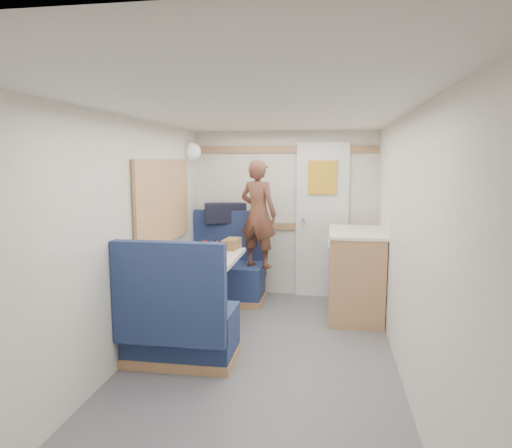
% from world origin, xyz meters
% --- Properties ---
extents(floor, '(4.50, 4.50, 0.00)m').
position_xyz_m(floor, '(0.00, 0.00, 0.00)').
color(floor, '#515156').
rests_on(floor, ground).
extents(ceiling, '(4.50, 4.50, 0.00)m').
position_xyz_m(ceiling, '(0.00, 0.00, 2.00)').
color(ceiling, silver).
rests_on(ceiling, wall_back).
extents(wall_back, '(2.20, 0.02, 2.00)m').
position_xyz_m(wall_back, '(0.00, 2.25, 1.00)').
color(wall_back, silver).
rests_on(wall_back, floor).
extents(wall_left, '(0.02, 4.50, 2.00)m').
position_xyz_m(wall_left, '(-1.10, 0.00, 1.00)').
color(wall_left, silver).
rests_on(wall_left, floor).
extents(wall_right, '(0.02, 4.50, 2.00)m').
position_xyz_m(wall_right, '(1.10, 0.00, 1.00)').
color(wall_right, silver).
rests_on(wall_right, floor).
extents(oak_trim_low, '(2.15, 0.02, 0.08)m').
position_xyz_m(oak_trim_low, '(0.00, 2.23, 0.85)').
color(oak_trim_low, '#AD7E4E').
rests_on(oak_trim_low, wall_back).
extents(oak_trim_high, '(2.15, 0.02, 0.08)m').
position_xyz_m(oak_trim_high, '(0.00, 2.23, 1.78)').
color(oak_trim_high, '#AD7E4E').
rests_on(oak_trim_high, wall_back).
extents(side_window, '(0.04, 1.30, 0.72)m').
position_xyz_m(side_window, '(-1.08, 1.00, 1.25)').
color(side_window, '#A2AB91').
rests_on(side_window, wall_left).
extents(rear_door, '(0.62, 0.12, 1.86)m').
position_xyz_m(rear_door, '(0.45, 2.22, 0.97)').
color(rear_door, white).
rests_on(rear_door, wall_back).
extents(dinette_table, '(0.62, 0.92, 0.72)m').
position_xyz_m(dinette_table, '(-0.65, 1.00, 0.57)').
color(dinette_table, white).
rests_on(dinette_table, floor).
extents(bench_far, '(0.90, 0.59, 1.05)m').
position_xyz_m(bench_far, '(-0.65, 1.86, 0.30)').
color(bench_far, '#162547').
rests_on(bench_far, floor).
extents(bench_near, '(0.90, 0.59, 1.05)m').
position_xyz_m(bench_near, '(-0.65, 0.14, 0.30)').
color(bench_near, '#162547').
rests_on(bench_near, floor).
extents(ledge, '(0.90, 0.14, 0.04)m').
position_xyz_m(ledge, '(-0.65, 2.12, 0.88)').
color(ledge, '#AD7E4E').
rests_on(ledge, bench_far).
extents(dome_light, '(0.20, 0.20, 0.20)m').
position_xyz_m(dome_light, '(-1.04, 1.85, 1.75)').
color(dome_light, white).
rests_on(dome_light, wall_left).
extents(galley_counter, '(0.57, 0.92, 0.92)m').
position_xyz_m(galley_counter, '(0.82, 1.55, 0.47)').
color(galley_counter, '#AD7E4E').
rests_on(galley_counter, floor).
extents(person, '(0.52, 0.43, 1.21)m').
position_xyz_m(person, '(-0.25, 1.74, 1.06)').
color(person, brown).
rests_on(person, bench_far).
extents(duffel_bag, '(0.54, 0.38, 0.23)m').
position_xyz_m(duffel_bag, '(-0.72, 2.12, 1.02)').
color(duffel_bag, black).
rests_on(duffel_bag, ledge).
extents(tray, '(0.31, 0.37, 0.02)m').
position_xyz_m(tray, '(-0.49, 0.66, 0.73)').
color(tray, silver).
rests_on(tray, dinette_table).
extents(orange_fruit, '(0.07, 0.07, 0.07)m').
position_xyz_m(orange_fruit, '(-0.43, 0.73, 0.78)').
color(orange_fruit, '#D34809').
rests_on(orange_fruit, tray).
extents(cheese_block, '(0.12, 0.09, 0.04)m').
position_xyz_m(cheese_block, '(-0.61, 0.80, 0.76)').
color(cheese_block, '#DED880').
rests_on(cheese_block, tray).
extents(wine_glass, '(0.08, 0.08, 0.17)m').
position_xyz_m(wine_glass, '(-0.65, 0.94, 0.84)').
color(wine_glass, white).
rests_on(wine_glass, dinette_table).
extents(tumbler_left, '(0.06, 0.06, 0.10)m').
position_xyz_m(tumbler_left, '(-0.88, 0.83, 0.77)').
color(tumbler_left, silver).
rests_on(tumbler_left, dinette_table).
extents(tumbler_right, '(0.07, 0.07, 0.11)m').
position_xyz_m(tumbler_right, '(-0.63, 1.23, 0.78)').
color(tumbler_right, white).
rests_on(tumbler_right, dinette_table).
extents(beer_glass, '(0.07, 0.07, 0.11)m').
position_xyz_m(beer_glass, '(-0.53, 0.94, 0.78)').
color(beer_glass, '#8E5514').
rests_on(beer_glass, dinette_table).
extents(pepper_grinder, '(0.04, 0.04, 0.10)m').
position_xyz_m(pepper_grinder, '(-0.54, 1.14, 0.77)').
color(pepper_grinder, black).
rests_on(pepper_grinder, dinette_table).
extents(salt_grinder, '(0.03, 0.03, 0.08)m').
position_xyz_m(salt_grinder, '(-0.67, 1.12, 0.76)').
color(salt_grinder, silver).
rests_on(salt_grinder, dinette_table).
extents(bread_loaf, '(0.17, 0.28, 0.11)m').
position_xyz_m(bread_loaf, '(-0.48, 1.37, 0.77)').
color(bread_loaf, olive).
rests_on(bread_loaf, dinette_table).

